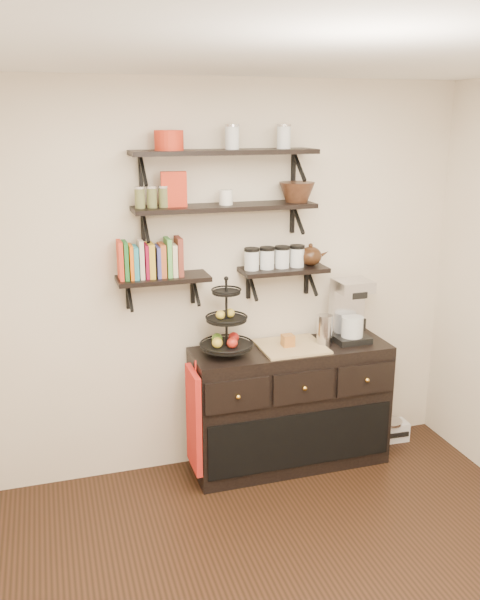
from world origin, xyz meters
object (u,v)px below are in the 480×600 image
object	(u,v)px
coffee_maker	(350,311)
sideboard	(290,406)
fruit_stand	(227,329)
radio	(390,430)

from	to	relation	value
coffee_maker	sideboard	bearing A→B (deg)	-176.98
sideboard	coffee_maker	distance (m)	0.80
fruit_stand	radio	distance (m)	1.68
fruit_stand	coffee_maker	xyz separation A→B (m)	(0.92, 0.03, 0.03)
coffee_maker	fruit_stand	bearing A→B (deg)	-179.19
sideboard	fruit_stand	distance (m)	0.78
fruit_stand	coffee_maker	distance (m)	0.92
sideboard	coffee_maker	xyz separation A→B (m)	(0.45, 0.03, 0.66)
sideboard	radio	size ratio (longest dim) A/B	4.87
fruit_stand	coffee_maker	bearing A→B (deg)	1.68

